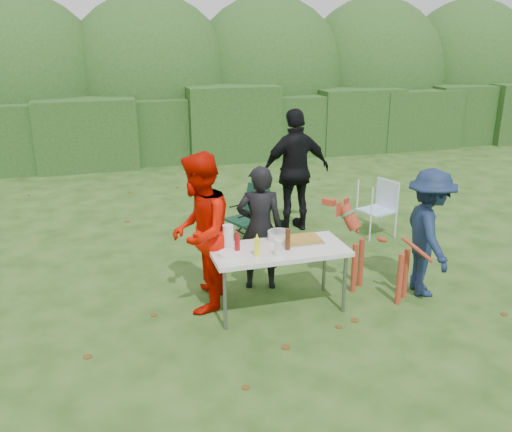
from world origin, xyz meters
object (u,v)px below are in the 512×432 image
object	(u,v)px
child	(428,233)
ketchup_bottle	(237,245)
beer_bottle	(288,239)
folding_table	(279,253)
camping_chair	(246,216)
mustard_bottle	(257,247)
paper_towel_roll	(228,237)
person_black_puffy	(295,171)
dog	(381,253)
person_red_jacket	(200,233)
person_cook	(260,228)
lawn_chair	(377,208)

from	to	relation	value
child	ketchup_bottle	xyz separation A→B (m)	(-2.29, 0.07, 0.09)
ketchup_bottle	beer_bottle	distance (m)	0.56
folding_table	child	xyz separation A→B (m)	(1.81, -0.11, 0.08)
child	camping_chair	size ratio (longest dim) A/B	1.74
child	mustard_bottle	distance (m)	2.10
child	paper_towel_roll	world-z (taller)	child
camping_chair	person_black_puffy	bearing A→B (deg)	-178.81
camping_chair	beer_bottle	bearing A→B (deg)	63.72
child	dog	distance (m)	0.60
person_red_jacket	dog	distance (m)	2.14
ketchup_bottle	paper_towel_roll	world-z (taller)	paper_towel_roll
person_cook	mustard_bottle	distance (m)	0.80
person_black_puffy	paper_towel_roll	world-z (taller)	person_black_puffy
beer_bottle	person_cook	bearing A→B (deg)	99.90
dog	camping_chair	bearing A→B (deg)	-11.33
paper_towel_roll	ketchup_bottle	bearing A→B (deg)	-77.30
folding_table	person_cook	distance (m)	0.61
camping_chair	lawn_chair	size ratio (longest dim) A/B	1.03
person_red_jacket	person_black_puffy	bearing A→B (deg)	159.05
folding_table	mustard_bottle	xyz separation A→B (m)	(-0.29, -0.15, 0.15)
person_cook	beer_bottle	size ratio (longest dim) A/B	6.38
person_black_puffy	ketchup_bottle	xyz separation A→B (m)	(-1.57, -2.47, -0.11)
person_black_puffy	beer_bottle	bearing A→B (deg)	63.80
camping_chair	beer_bottle	distance (m)	2.11
person_red_jacket	ketchup_bottle	xyz separation A→B (m)	(0.34, -0.35, -0.05)
person_red_jacket	child	world-z (taller)	person_red_jacket
person_red_jacket	dog	world-z (taller)	person_red_jacket
person_red_jacket	beer_bottle	distance (m)	0.97
person_cook	person_red_jacket	distance (m)	0.85
person_cook	ketchup_bottle	world-z (taller)	person_cook
person_black_puffy	lawn_chair	size ratio (longest dim) A/B	2.24
person_red_jacket	child	size ratio (longest dim) A/B	1.17
person_black_puffy	camping_chair	size ratio (longest dim) A/B	2.18
folding_table	dog	size ratio (longest dim) A/B	1.34
dog	mustard_bottle	xyz separation A→B (m)	(-1.56, -0.15, 0.31)
person_black_puffy	child	xyz separation A→B (m)	(0.72, -2.53, -0.19)
camping_chair	ketchup_bottle	xyz separation A→B (m)	(-0.66, -2.05, 0.41)
person_cook	child	bearing A→B (deg)	173.90
person_black_puffy	child	distance (m)	2.64
lawn_chair	mustard_bottle	size ratio (longest dim) A/B	4.27
person_cook	lawn_chair	bearing A→B (deg)	-136.14
person_cook	person_red_jacket	world-z (taller)	person_red_jacket
dog	paper_towel_roll	world-z (taller)	dog
person_black_puffy	paper_towel_roll	xyz separation A→B (m)	(-1.62, -2.25, -0.09)
ketchup_bottle	paper_towel_roll	xyz separation A→B (m)	(-0.05, 0.22, 0.02)
folding_table	person_black_puffy	distance (m)	2.67
person_cook	camping_chair	size ratio (longest dim) A/B	1.75
child	lawn_chair	size ratio (longest dim) A/B	1.79
person_red_jacket	camping_chair	bearing A→B (deg)	170.68
person_red_jacket	paper_towel_roll	world-z (taller)	person_red_jacket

